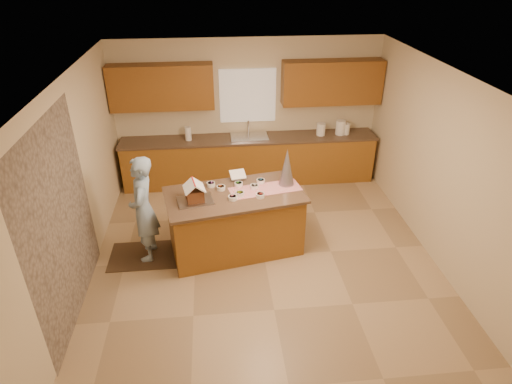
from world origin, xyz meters
TOP-DOWN VIEW (x-y plane):
  - floor at (0.00, 0.00)m, footprint 5.50×5.50m
  - ceiling at (0.00, 0.00)m, footprint 5.50×5.50m
  - wall_back at (0.00, 2.75)m, footprint 5.50×5.50m
  - wall_front at (0.00, -2.75)m, footprint 5.50×5.50m
  - wall_left at (-2.50, 0.00)m, footprint 5.50×5.50m
  - wall_right at (2.50, 0.00)m, footprint 5.50×5.50m
  - stone_accent at (-2.48, -0.80)m, footprint 0.00×2.50m
  - window_curtain at (0.00, 2.72)m, footprint 1.05×0.03m
  - back_counter_base at (0.00, 2.45)m, footprint 4.80×0.60m
  - back_counter_top at (0.00, 2.45)m, footprint 4.85×0.63m
  - upper_cabinet_left at (-1.55, 2.57)m, footprint 1.85×0.35m
  - upper_cabinet_right at (1.55, 2.57)m, footprint 1.85×0.35m
  - sink at (0.00, 2.45)m, footprint 0.70×0.45m
  - faucet at (0.00, 2.63)m, footprint 0.03×0.03m
  - island_base at (-0.41, 0.24)m, footprint 2.03×1.28m
  - island_top at (-0.41, 0.24)m, footprint 2.13×1.38m
  - table_runner at (0.05, 0.33)m, footprint 1.10×0.57m
  - baking_tray at (-0.97, 0.09)m, footprint 0.54×0.44m
  - cookbook at (-0.33, 0.66)m, footprint 0.26×0.22m
  - tinsel_tree at (0.38, 0.45)m, footprint 0.27×0.27m
  - rug at (-1.76, 0.18)m, footprint 1.09×0.71m
  - boy at (-1.71, 0.18)m, footprint 0.40×0.60m
  - canister_a at (1.38, 2.45)m, footprint 0.17×0.17m
  - canister_b at (1.76, 2.45)m, footprint 0.19×0.19m
  - canister_c at (1.87, 2.45)m, footprint 0.15×0.15m
  - paper_towel at (-1.14, 2.45)m, footprint 0.12×0.12m
  - gingerbread_house at (-0.97, 0.09)m, footprint 0.34×0.34m
  - candy_bowls at (-0.32, 0.33)m, footprint 0.87×0.58m

SIDE VIEW (x-z plane):
  - floor at x=0.00m, z-range 0.00..0.00m
  - rug at x=-1.76m, z-range 0.00..0.01m
  - back_counter_base at x=0.00m, z-range 0.00..0.88m
  - island_base at x=-0.41m, z-range 0.00..0.92m
  - boy at x=-1.71m, z-range 0.01..1.62m
  - sink at x=0.00m, z-range 0.83..0.95m
  - back_counter_top at x=0.00m, z-range 0.88..0.92m
  - island_top at x=-0.41m, z-range 0.92..0.96m
  - table_runner at x=0.05m, z-range 0.96..0.97m
  - baking_tray at x=-0.97m, z-range 0.96..0.99m
  - candy_bowls at x=-0.32m, z-range 0.96..1.02m
  - canister_c at x=1.87m, z-range 0.92..1.13m
  - canister_a at x=1.38m, z-range 0.92..1.15m
  - paper_towel at x=-1.14m, z-range 0.92..1.17m
  - canister_b at x=1.76m, z-range 0.92..1.20m
  - cookbook at x=-0.33m, z-range 1.01..1.11m
  - faucet at x=0.00m, z-range 0.92..1.20m
  - gingerbread_house at x=-0.97m, z-range 0.95..1.25m
  - stone_accent at x=-2.48m, z-range 0.00..2.50m
  - tinsel_tree at x=0.38m, z-range 0.96..1.54m
  - wall_back at x=0.00m, z-range 1.35..1.35m
  - wall_front at x=0.00m, z-range 1.35..1.35m
  - wall_left at x=-2.50m, z-range 1.35..1.35m
  - wall_right at x=2.50m, z-range 1.35..1.35m
  - window_curtain at x=0.00m, z-range 1.15..2.15m
  - upper_cabinet_left at x=-1.55m, z-range 1.50..2.30m
  - upper_cabinet_right at x=1.55m, z-range 1.50..2.30m
  - ceiling at x=0.00m, z-range 2.70..2.70m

